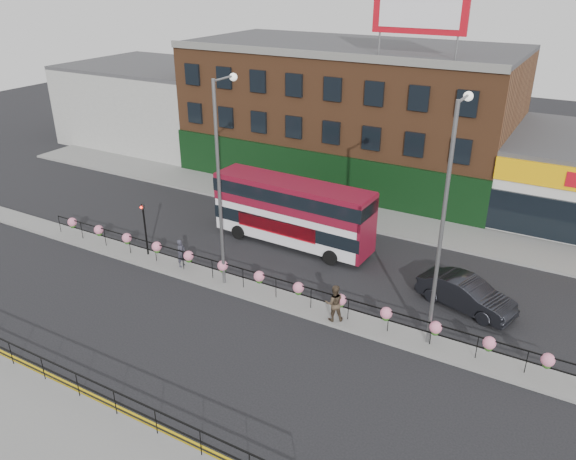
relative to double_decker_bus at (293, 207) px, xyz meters
The scene contains 18 objects.
ground 6.67m from the double_decker_bus, 77.10° to the right, with size 120.00×120.00×0.00m, color black.
south_pavement 18.25m from the double_decker_bus, 85.62° to the right, with size 60.00×4.00×0.15m, color gray.
north_pavement 6.58m from the double_decker_bus, 76.97° to the left, with size 60.00×4.00×0.15m, color gray.
median 6.64m from the double_decker_bus, 77.10° to the right, with size 60.00×1.60×0.15m, color gray.
yellow_line_inner 15.99m from the double_decker_bus, 84.98° to the right, with size 60.00×0.10×0.01m, color gold.
yellow_line_outer 16.16m from the double_decker_bus, 85.04° to the right, with size 60.00×0.10×0.01m, color gold.
brick_building 14.41m from the double_decker_bus, 100.65° to the left, with size 25.00×12.21×10.30m.
warehouse_west 26.82m from the double_decker_bus, 148.58° to the left, with size 15.50×12.00×7.30m.
billboard 14.48m from the double_decker_bus, 66.57° to the left, with size 6.00×0.29×4.40m.
median_railing 6.35m from the double_decker_bus, 77.10° to the right, with size 30.04×0.56×1.23m.
south_railing 16.22m from the double_decker_bus, 92.20° to the right, with size 20.04×0.05×1.12m.
double_decker_bus is the anchor object (origin of this frame).
car 11.26m from the double_decker_bus, 10.45° to the right, with size 5.14×2.98×1.60m, color black.
pedestrian_a 7.16m from the double_decker_bus, 124.33° to the right, with size 0.42×0.61×1.62m, color #2D2D38.
pedestrian_b 8.76m from the double_decker_bus, 47.82° to the right, with size 1.14×1.08×1.86m, color #443627.
lamp_column_west 7.13m from the double_decker_bus, 97.78° to the right, with size 0.39×1.88×10.73m.
lamp_column_east 12.40m from the double_decker_bus, 28.81° to the right, with size 0.39×1.91×10.89m.
traffic_light_median 8.69m from the double_decker_bus, 139.58° to the right, with size 0.15×0.28×3.65m.
Camera 1 is at (13.65, -21.05, 15.38)m, focal length 35.00 mm.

